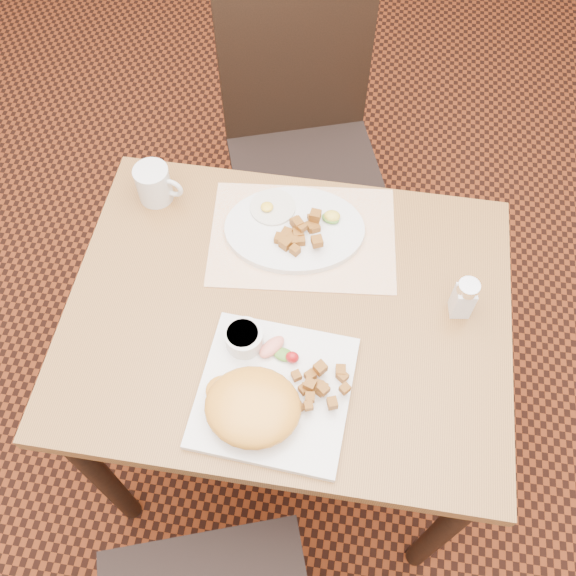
% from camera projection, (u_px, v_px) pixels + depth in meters
% --- Properties ---
extents(ground, '(8.00, 8.00, 0.00)m').
position_uv_depth(ground, '(288.00, 430.00, 1.95)').
color(ground, black).
rests_on(ground, ground).
extents(table, '(0.90, 0.70, 0.75)m').
position_uv_depth(table, '(288.00, 334.00, 1.40)').
color(table, '#96612E').
rests_on(table, ground).
extents(chair_far, '(0.54, 0.54, 0.97)m').
position_uv_depth(chair_far, '(302.00, 137.00, 1.84)').
color(chair_far, black).
rests_on(chair_far, ground).
extents(placemat, '(0.43, 0.32, 0.00)m').
position_uv_depth(placemat, '(303.00, 236.00, 1.40)').
color(placemat, white).
rests_on(placemat, table).
extents(plate_square, '(0.30, 0.30, 0.02)m').
position_uv_depth(plate_square, '(274.00, 392.00, 1.20)').
color(plate_square, silver).
rests_on(plate_square, table).
extents(plate_oval, '(0.33, 0.26, 0.02)m').
position_uv_depth(plate_oval, '(294.00, 229.00, 1.39)').
color(plate_oval, silver).
rests_on(plate_oval, placemat).
extents(hollandaise_mound, '(0.18, 0.16, 0.06)m').
position_uv_depth(hollandaise_mound, '(252.00, 407.00, 1.15)').
color(hollandaise_mound, gold).
rests_on(hollandaise_mound, plate_square).
extents(ramekin, '(0.07, 0.07, 0.04)m').
position_uv_depth(ramekin, '(244.00, 338.00, 1.23)').
color(ramekin, silver).
rests_on(ramekin, plate_square).
extents(garnish_sq, '(0.09, 0.07, 0.03)m').
position_uv_depth(garnish_sq, '(279.00, 351.00, 1.23)').
color(garnish_sq, '#387223').
rests_on(garnish_sq, plate_square).
extents(fried_egg, '(0.10, 0.10, 0.02)m').
position_uv_depth(fried_egg, '(272.00, 207.00, 1.41)').
color(fried_egg, white).
rests_on(fried_egg, plate_oval).
extents(garnish_ov, '(0.05, 0.04, 0.02)m').
position_uv_depth(garnish_ov, '(331.00, 217.00, 1.39)').
color(garnish_ov, '#387223').
rests_on(garnish_ov, plate_oval).
extents(salt_shaker, '(0.05, 0.05, 0.10)m').
position_uv_depth(salt_shaker, '(464.00, 298.00, 1.26)').
color(salt_shaker, white).
rests_on(salt_shaker, table).
extents(coffee_mug, '(0.11, 0.08, 0.09)m').
position_uv_depth(coffee_mug, '(155.00, 184.00, 1.42)').
color(coffee_mug, silver).
rests_on(coffee_mug, table).
extents(home_fries_sq, '(0.12, 0.11, 0.04)m').
position_uv_depth(home_fries_sq, '(319.00, 386.00, 1.18)').
color(home_fries_sq, '#9C5B19').
rests_on(home_fries_sq, plate_square).
extents(home_fries_ov, '(0.11, 0.11, 0.04)m').
position_uv_depth(home_fries_ov, '(299.00, 232.00, 1.36)').
color(home_fries_ov, '#9C5B19').
rests_on(home_fries_ov, plate_oval).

